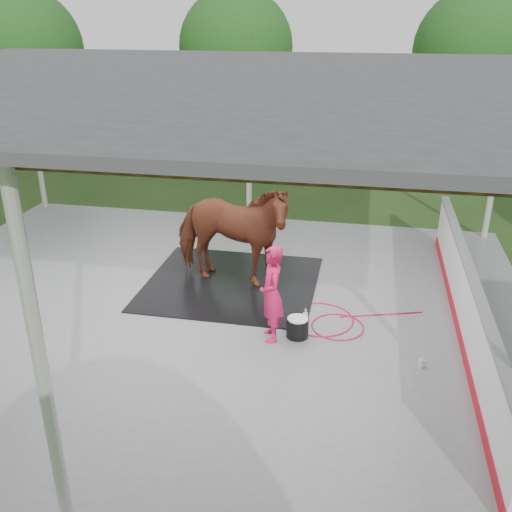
% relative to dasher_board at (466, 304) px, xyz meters
% --- Properties ---
extents(ground, '(100.00, 100.00, 0.00)m').
position_rel_dasher_board_xyz_m(ground, '(-4.60, 0.00, -0.59)').
color(ground, '#1E3814').
extents(concrete_slab, '(12.00, 10.00, 0.05)m').
position_rel_dasher_board_xyz_m(concrete_slab, '(-4.60, 0.00, -0.57)').
color(concrete_slab, slate).
rests_on(concrete_slab, ground).
extents(pavilion_structure, '(12.60, 10.60, 4.05)m').
position_rel_dasher_board_xyz_m(pavilion_structure, '(-4.60, -0.00, 3.37)').
color(pavilion_structure, beige).
rests_on(pavilion_structure, ground).
extents(dasher_board, '(0.16, 8.00, 1.15)m').
position_rel_dasher_board_xyz_m(dasher_board, '(0.00, 0.00, 0.00)').
color(dasher_board, '#B10E1C').
rests_on(dasher_board, concrete_slab).
extents(tree_belt, '(28.00, 28.00, 5.80)m').
position_rel_dasher_board_xyz_m(tree_belt, '(-4.30, 0.90, 3.20)').
color(tree_belt, '#382314').
rests_on(tree_belt, ground).
extents(rubber_mat, '(3.28, 3.08, 0.02)m').
position_rel_dasher_board_xyz_m(rubber_mat, '(-4.19, 1.06, -0.53)').
color(rubber_mat, black).
rests_on(rubber_mat, concrete_slab).
extents(horse, '(2.58, 1.46, 2.07)m').
position_rel_dasher_board_xyz_m(horse, '(-4.19, 1.06, 0.52)').
color(horse, brown).
rests_on(horse, rubber_mat).
extents(handler, '(0.57, 0.68, 1.61)m').
position_rel_dasher_board_xyz_m(handler, '(-3.07, -0.77, 0.26)').
color(handler, '#D0164F').
rests_on(handler, concrete_slab).
extents(wash_bucket, '(0.37, 0.37, 0.34)m').
position_rel_dasher_board_xyz_m(wash_bucket, '(-2.66, -0.64, -0.37)').
color(wash_bucket, black).
rests_on(wash_bucket, concrete_slab).
extents(soap_bottle_a, '(0.14, 0.14, 0.26)m').
position_rel_dasher_board_xyz_m(soap_bottle_a, '(-2.58, -0.17, -0.41)').
color(soap_bottle_a, silver).
rests_on(soap_bottle_a, concrete_slab).
extents(soap_bottle_b, '(0.11, 0.11, 0.18)m').
position_rel_dasher_board_xyz_m(soap_bottle_b, '(-0.71, -1.13, -0.45)').
color(soap_bottle_b, '#338CD8').
rests_on(soap_bottle_b, concrete_slab).
extents(hose_coil, '(2.38, 1.27, 0.02)m').
position_rel_dasher_board_xyz_m(hose_coil, '(-2.23, -0.08, -0.53)').
color(hose_coil, '#BF0D3B').
rests_on(hose_coil, concrete_slab).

